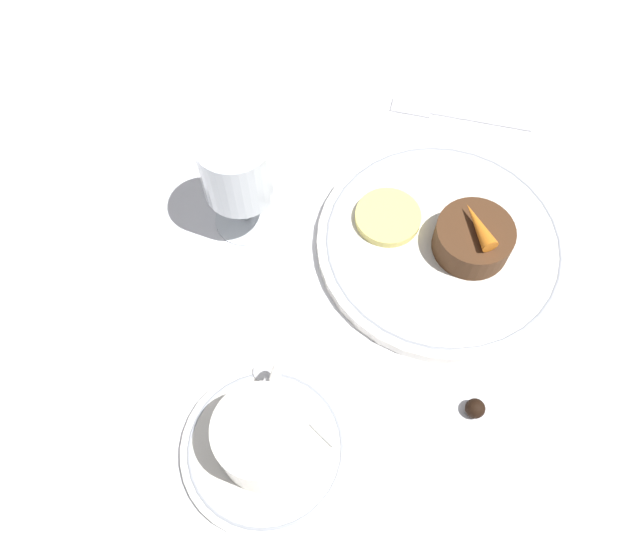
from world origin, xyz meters
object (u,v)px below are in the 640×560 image
at_px(dinner_plate, 442,243).
at_px(dessert_cake, 473,239).
at_px(coffee_cup, 262,437).
at_px(wine_glass, 238,172).
at_px(fork, 444,113).

relative_size(dinner_plate, dessert_cake, 3.32).
height_order(dinner_plate, coffee_cup, coffee_cup).
height_order(wine_glass, fork, wine_glass).
bearing_deg(wine_glass, fork, -46.22).
bearing_deg(dinner_plate, dessert_cake, -96.13).
relative_size(fork, dessert_cake, 2.11).
height_order(dinner_plate, dessert_cake, dessert_cake).
distance_m(wine_glass, dessert_cake, 0.26).
relative_size(coffee_cup, wine_glass, 0.83).
height_order(dinner_plate, fork, dinner_plate).
xyz_separation_m(fork, dessert_cake, (-0.20, -0.04, 0.03)).
bearing_deg(wine_glass, dessert_cake, -89.73).
bearing_deg(dessert_cake, dinner_plate, 83.87).
height_order(coffee_cup, dessert_cake, coffee_cup).
bearing_deg(dinner_plate, coffee_cup, 150.61).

